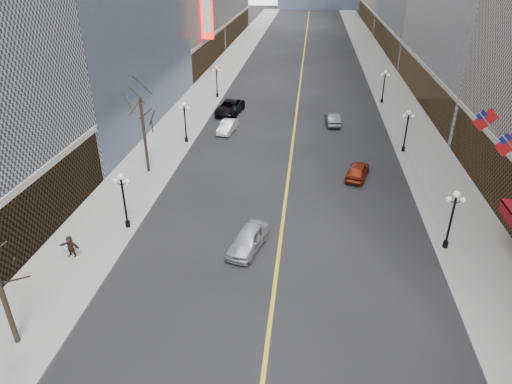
% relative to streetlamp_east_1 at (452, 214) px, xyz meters
% --- Properties ---
extents(sidewalk_east, '(6.00, 230.00, 0.15)m').
position_rel_streetlamp_east_1_xyz_m(sidewalk_east, '(2.20, 40.00, -2.83)').
color(sidewalk_east, gray).
rests_on(sidewalk_east, ground).
extents(sidewalk_west, '(6.00, 230.00, 0.15)m').
position_rel_streetlamp_east_1_xyz_m(sidewalk_west, '(-25.80, 40.00, -2.83)').
color(sidewalk_west, gray).
rests_on(sidewalk_west, ground).
extents(lane_line, '(0.25, 200.00, 0.02)m').
position_rel_streetlamp_east_1_xyz_m(lane_line, '(-11.80, 50.00, -2.89)').
color(lane_line, gold).
rests_on(lane_line, ground).
extents(streetlamp_east_1, '(1.26, 0.44, 4.52)m').
position_rel_streetlamp_east_1_xyz_m(streetlamp_east_1, '(0.00, 0.00, 0.00)').
color(streetlamp_east_1, black).
rests_on(streetlamp_east_1, sidewalk_east).
extents(streetlamp_east_2, '(1.26, 0.44, 4.52)m').
position_rel_streetlamp_east_1_xyz_m(streetlamp_east_2, '(0.00, 18.00, 0.00)').
color(streetlamp_east_2, black).
rests_on(streetlamp_east_2, sidewalk_east).
extents(streetlamp_east_3, '(1.26, 0.44, 4.52)m').
position_rel_streetlamp_east_1_xyz_m(streetlamp_east_3, '(0.00, 36.00, 0.00)').
color(streetlamp_east_3, black).
rests_on(streetlamp_east_3, sidewalk_east).
extents(streetlamp_west_1, '(1.26, 0.44, 4.52)m').
position_rel_streetlamp_east_1_xyz_m(streetlamp_west_1, '(-23.60, 0.00, 0.00)').
color(streetlamp_west_1, black).
rests_on(streetlamp_west_1, sidewalk_west).
extents(streetlamp_west_2, '(1.26, 0.44, 4.52)m').
position_rel_streetlamp_east_1_xyz_m(streetlamp_west_2, '(-23.60, 18.00, 0.00)').
color(streetlamp_west_2, black).
rests_on(streetlamp_west_2, sidewalk_west).
extents(streetlamp_west_3, '(1.26, 0.44, 4.52)m').
position_rel_streetlamp_east_1_xyz_m(streetlamp_west_3, '(-23.60, 36.00, 0.00)').
color(streetlamp_west_3, black).
rests_on(streetlamp_west_3, sidewalk_west).
extents(flag_4, '(2.87, 0.12, 2.87)m').
position_rel_streetlamp_east_1_xyz_m(flag_4, '(3.51, 2.00, 4.39)').
color(flag_4, '#B2B2B7').
rests_on(flag_4, ground).
extents(flag_5, '(2.87, 0.12, 2.87)m').
position_rel_streetlamp_east_1_xyz_m(flag_5, '(3.51, 7.00, 4.39)').
color(flag_5, '#B2B2B7').
rests_on(flag_5, ground).
extents(theatre_marquee, '(2.00, 0.55, 12.00)m').
position_rel_streetlamp_east_1_xyz_m(theatre_marquee, '(-27.68, 50.00, 9.10)').
color(theatre_marquee, red).
rests_on(theatre_marquee, ground).
extents(tree_west_far, '(3.60, 3.60, 7.92)m').
position_rel_streetlamp_east_1_xyz_m(tree_west_far, '(-25.30, 10.00, 3.34)').
color(tree_west_far, '#2D231C').
rests_on(tree_west_far, sidewalk_west).
extents(car_nb_near, '(3.04, 5.06, 1.61)m').
position_rel_streetlamp_east_1_xyz_m(car_nb_near, '(-14.04, -1.66, -2.10)').
color(car_nb_near, silver).
rests_on(car_nb_near, ground).
extents(car_nb_mid, '(2.09, 4.43, 1.40)m').
position_rel_streetlamp_east_1_xyz_m(car_nb_mid, '(-19.62, 21.99, -2.20)').
color(car_nb_mid, silver).
rests_on(car_nb_mid, ground).
extents(car_nb_far, '(3.55, 6.45, 1.71)m').
position_rel_streetlamp_east_1_xyz_m(car_nb_far, '(-20.56, 28.94, -2.05)').
color(car_nb_far, black).
rests_on(car_nb_far, ground).
extents(car_sb_mid, '(2.81, 4.61, 1.47)m').
position_rel_streetlamp_east_1_xyz_m(car_sb_mid, '(-5.34, 11.16, -2.17)').
color(car_sb_mid, maroon).
rests_on(car_sb_mid, ground).
extents(car_sb_far, '(1.91, 4.49, 1.44)m').
position_rel_streetlamp_east_1_xyz_m(car_sb_far, '(-7.20, 26.17, -2.18)').
color(car_sb_far, '#4F5657').
rests_on(car_sb_far, ground).
extents(ped_west_far, '(1.54, 0.60, 1.62)m').
position_rel_streetlamp_east_1_xyz_m(ped_west_far, '(-26.05, -4.16, -1.94)').
color(ped_west_far, black).
rests_on(ped_west_far, sidewalk_west).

